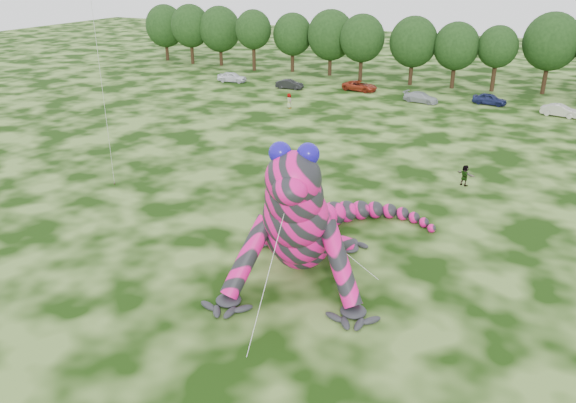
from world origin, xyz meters
The scene contains 21 objects.
ground centered at (0.00, 0.00, 0.00)m, with size 240.00×240.00×0.00m, color #16330A.
inflatable_gecko centered at (-2.87, 3.59, 4.27)m, with size 14.37×17.06×8.53m, color #EF1080, non-canonical shape.
tree_0 centered at (-54.56, 59.23, 4.75)m, with size 6.91×6.22×9.51m, color black, non-canonical shape.
tree_1 centered at (-48.36, 58.05, 4.90)m, with size 6.74×6.07×9.81m, color black, non-canonical shape.
tree_2 centered at (-43.02, 58.76, 4.82)m, with size 7.04×6.34×9.64m, color black, non-canonical shape.
tree_3 centered at (-35.72, 57.07, 4.72)m, with size 5.81×5.23×9.44m, color black, non-canonical shape.
tree_4 centered at (-29.64, 58.71, 4.53)m, with size 6.22×5.60×9.06m, color black, non-canonical shape.
tree_5 centered at (-23.12, 58.44, 4.90)m, with size 7.16×6.44×9.80m, color black, non-canonical shape.
tree_6 centered at (-17.56, 56.68, 4.75)m, with size 6.52×5.86×9.49m, color black, non-canonical shape.
tree_7 centered at (-10.08, 56.80, 4.74)m, with size 6.68×6.01×9.48m, color black, non-canonical shape.
tree_8 centered at (-4.22, 56.99, 4.47)m, with size 6.14×5.53×8.94m, color black, non-canonical shape.
tree_9 centered at (1.06, 57.35, 4.34)m, with size 5.27×4.74×8.68m, color black, non-canonical shape.
tree_10 centered at (7.40, 58.58, 5.25)m, with size 7.09×6.38×10.50m, color black, non-canonical shape.
car_0 centered at (-34.05, 47.37, 0.73)m, with size 1.72×4.28×1.46m, color white.
car_1 centered at (-24.42, 46.73, 0.63)m, with size 1.33×3.82×1.26m, color black.
car_2 centered at (-15.20, 49.71, 0.67)m, with size 2.22×4.82×1.34m, color maroon.
car_3 centered at (-6.09, 46.59, 0.64)m, with size 1.78×4.39×1.27m, color #A8AEB2.
car_4 centered at (1.83, 49.09, 0.69)m, with size 1.64×4.07×1.39m, color navy.
car_5 centered at (9.84, 46.63, 0.67)m, with size 1.42×4.08×1.34m, color beige.
spectator_5 centered at (3.72, 19.94, 0.85)m, with size 1.57×0.50×1.70m, color gray.
spectator_4 centered at (-19.70, 36.73, 0.89)m, with size 0.87×0.56×1.78m, color gray.
Camera 1 is at (9.11, -23.38, 16.42)m, focal length 35.00 mm.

